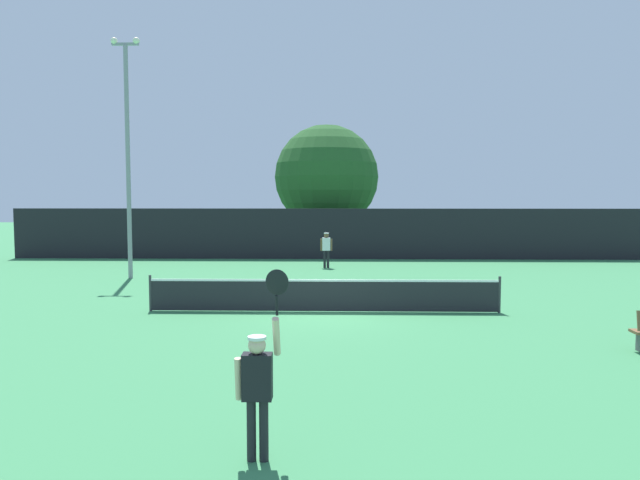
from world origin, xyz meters
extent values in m
plane|color=#387F4C|center=(0.00, 0.00, 0.00)|extent=(120.00, 120.00, 0.00)
cube|color=#232328|center=(0.00, 0.00, 0.48)|extent=(10.27, 0.03, 0.91)
cube|color=white|center=(0.00, 0.00, 0.93)|extent=(10.27, 0.04, 0.06)
cylinder|color=#333338|center=(-5.14, 0.00, 0.54)|extent=(0.08, 0.08, 1.07)
cylinder|color=#333338|center=(5.14, 0.00, 0.54)|extent=(0.08, 0.08, 1.07)
cube|color=black|center=(0.00, 14.89, 1.37)|extent=(34.61, 0.12, 2.74)
cube|color=black|center=(-0.64, -9.94, 1.10)|extent=(0.38, 0.22, 0.59)
sphere|color=beige|center=(-0.64, -9.94, 1.51)|extent=(0.23, 0.23, 0.23)
cylinder|color=white|center=(-0.64, -9.94, 1.60)|extent=(0.24, 0.24, 0.04)
cylinder|color=black|center=(-0.72, -9.94, 0.40)|extent=(0.12, 0.12, 0.80)
cylinder|color=black|center=(-0.56, -9.94, 0.40)|extent=(0.12, 0.12, 0.80)
cylinder|color=beige|center=(-0.88, -9.94, 1.07)|extent=(0.09, 0.17, 0.57)
cylinder|color=beige|center=(-0.40, -9.86, 1.60)|extent=(0.09, 0.32, 0.55)
cylinder|color=black|center=(-0.40, -9.80, 2.00)|extent=(0.04, 0.11, 0.28)
ellipsoid|color=black|center=(-0.40, -9.74, 2.29)|extent=(0.30, 0.13, 0.36)
cube|color=white|center=(-0.09, 10.87, 1.13)|extent=(0.38, 0.22, 0.61)
sphere|color=brown|center=(-0.09, 10.87, 1.55)|extent=(0.23, 0.23, 0.23)
cylinder|color=white|center=(-0.09, 10.87, 1.65)|extent=(0.25, 0.25, 0.04)
cylinder|color=black|center=(-0.17, 10.87, 0.41)|extent=(0.12, 0.12, 0.83)
cylinder|color=black|center=(-0.01, 10.87, 0.41)|extent=(0.12, 0.12, 0.83)
cylinder|color=brown|center=(-0.33, 10.87, 1.10)|extent=(0.09, 0.18, 0.58)
cylinder|color=brown|center=(0.15, 10.87, 1.10)|extent=(0.09, 0.16, 0.58)
sphere|color=#CCE033|center=(-0.65, 3.79, 0.03)|extent=(0.07, 0.07, 0.07)
cylinder|color=gray|center=(-8.18, 7.06, 4.75)|extent=(0.18, 0.18, 9.50)
cube|color=gray|center=(-8.18, 7.06, 9.55)|extent=(1.10, 0.10, 0.10)
sphere|color=#F2EDCC|center=(-8.63, 7.06, 9.68)|extent=(0.28, 0.28, 0.28)
sphere|color=#F2EDCC|center=(-7.73, 7.06, 9.68)|extent=(0.28, 0.28, 0.28)
cylinder|color=brown|center=(-0.22, 19.34, 1.11)|extent=(0.56, 0.56, 2.21)
sphere|color=#235123|center=(-0.22, 19.34, 4.59)|extent=(6.35, 6.35, 6.35)
cube|color=black|center=(2.18, 22.51, 0.60)|extent=(2.06, 4.27, 0.90)
cube|color=#2D333D|center=(2.18, 22.21, 1.37)|extent=(1.79, 2.27, 0.64)
cylinder|color=black|center=(1.33, 23.91, 0.30)|extent=(0.22, 0.60, 0.60)
cylinder|color=black|center=(3.03, 23.91, 0.30)|extent=(0.22, 0.60, 0.60)
cylinder|color=black|center=(1.33, 21.11, 0.30)|extent=(0.22, 0.60, 0.60)
cylinder|color=black|center=(3.03, 21.11, 0.30)|extent=(0.22, 0.60, 0.60)
cube|color=white|center=(9.47, 23.13, 0.60)|extent=(2.31, 4.37, 0.90)
cube|color=#2D333D|center=(9.47, 22.83, 1.37)|extent=(1.91, 2.36, 0.64)
cylinder|color=black|center=(8.62, 24.53, 0.30)|extent=(0.22, 0.60, 0.60)
cylinder|color=black|center=(10.32, 24.53, 0.30)|extent=(0.22, 0.60, 0.60)
cylinder|color=black|center=(8.62, 21.73, 0.30)|extent=(0.22, 0.60, 0.60)
cylinder|color=black|center=(10.32, 21.73, 0.30)|extent=(0.22, 0.60, 0.60)
camera|label=1|loc=(0.36, -17.36, 3.39)|focal=33.51mm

